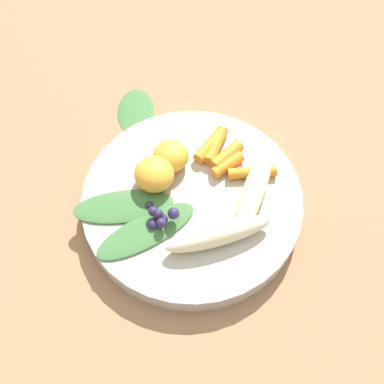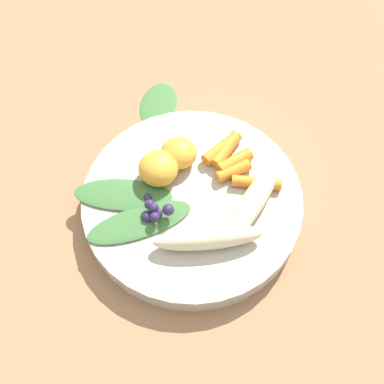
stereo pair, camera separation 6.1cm
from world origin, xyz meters
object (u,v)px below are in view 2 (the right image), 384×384
Objects in this scene: banana_peeled_right at (208,238)px; orange_segment_near at (158,168)px; kale_leaf_stray at (158,104)px; banana_peeled_left at (254,200)px; bowl at (192,202)px.

banana_peeled_right is 2.57× the size of orange_segment_near.
kale_leaf_stray is at bearing -133.47° from orange_segment_near.
banana_peeled_left is 0.08m from banana_peeled_right.
banana_peeled_left is 0.24m from kale_leaf_stray.
banana_peeled_left is 1.46× the size of kale_leaf_stray.
bowl is at bearing -153.15° from kale_leaf_stray.
kale_leaf_stray is (-0.13, -0.22, -0.04)m from banana_peeled_right.
banana_peeled_left is at bearing 122.72° from bowl.
bowl is at bearing 100.50° from banana_peeled_right.
banana_peeled_right is 1.46× the size of kale_leaf_stray.
bowl is 0.09m from banana_peeled_left.
orange_segment_near is at bearing -165.87° from kale_leaf_stray.
banana_peeled_left is 2.57× the size of orange_segment_near.
orange_segment_near reaches higher than kale_leaf_stray.
banana_peeled_right is 0.12m from orange_segment_near.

